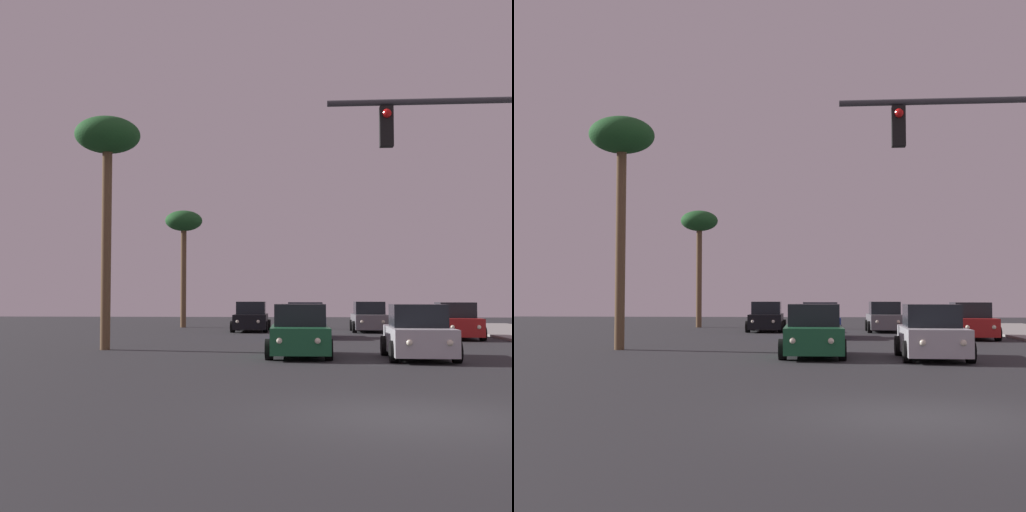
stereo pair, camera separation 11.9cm
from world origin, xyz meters
TOP-DOWN VIEW (x-y plane):
  - ground_plane at (0.00, 0.00)m, footprint 120.00×120.00m
  - car_black at (-4.99, 28.65)m, footprint 2.04×4.34m
  - car_grey at (1.62, 28.77)m, footprint 2.04×4.32m
  - car_green at (-1.96, 11.50)m, footprint 2.04×4.34m
  - car_red at (5.02, 21.99)m, footprint 2.04×4.33m
  - car_blue at (-1.91, 22.72)m, footprint 2.04×4.34m
  - car_silver at (1.70, 10.89)m, footprint 2.04×4.33m
  - palm_tree_far at (-9.84, 34.00)m, footprint 2.40×2.40m
  - palm_tree_near at (-9.06, 14.00)m, footprint 2.40×2.40m

SIDE VIEW (x-z plane):
  - ground_plane at x=0.00m, z-range 0.00..0.00m
  - car_black at x=-4.99m, z-range -0.08..1.60m
  - car_grey at x=1.62m, z-range -0.08..1.60m
  - car_green at x=-1.96m, z-range -0.08..1.60m
  - car_red at x=5.02m, z-range -0.08..1.60m
  - car_blue at x=-1.91m, z-range -0.08..1.60m
  - car_silver at x=1.70m, z-range -0.08..1.60m
  - palm_tree_far at x=-9.84m, z-range 2.75..10.31m
  - palm_tree_near at x=-9.06m, z-range 3.15..11.70m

